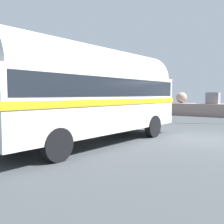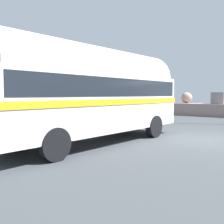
% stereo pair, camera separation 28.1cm
% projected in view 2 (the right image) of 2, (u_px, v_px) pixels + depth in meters
% --- Properties ---
extents(ground, '(32.00, 26.00, 0.02)m').
position_uv_depth(ground, '(207.00, 140.00, 10.24)').
color(ground, '#383C40').
extents(vintage_coach, '(3.10, 8.75, 3.70)m').
position_uv_depth(vintage_coach, '(94.00, 90.00, 9.45)').
color(vintage_coach, black).
rests_on(vintage_coach, ground).
extents(second_coach, '(4.27, 8.90, 3.70)m').
position_uv_depth(second_coach, '(8.00, 91.00, 11.41)').
color(second_coach, black).
rests_on(second_coach, ground).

